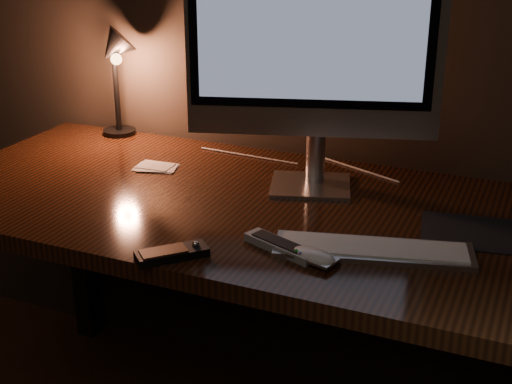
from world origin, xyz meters
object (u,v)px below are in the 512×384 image
at_px(monitor, 314,37).
at_px(media_remote, 172,253).
at_px(keyboard, 373,249).
at_px(tv_remote, 281,246).
at_px(mouse, 313,258).
at_px(desk, 256,238).
at_px(desk_lamp, 115,63).

xyz_separation_m(monitor, media_remote, (-0.12, -0.47, -0.36)).
xyz_separation_m(keyboard, tv_remote, (-0.17, -0.06, 0.00)).
bearing_deg(mouse, keyboard, 56.39).
relative_size(monitor, media_remote, 4.46).
height_order(media_remote, tv_remote, media_remote).
xyz_separation_m(desk, media_remote, (-0.01, -0.40, 0.14)).
height_order(monitor, keyboard, monitor).
relative_size(media_remote, tv_remote, 0.80).
distance_m(monitor, keyboard, 0.52).
xyz_separation_m(monitor, mouse, (0.14, -0.37, -0.36)).
distance_m(mouse, desk_lamp, 0.99).
xyz_separation_m(mouse, media_remote, (-0.26, -0.09, 0.00)).
xyz_separation_m(monitor, keyboard, (0.24, -0.29, -0.36)).
distance_m(desk, desk_lamp, 0.69).
relative_size(keyboard, tv_remote, 2.28).
distance_m(keyboard, media_remote, 0.40).
relative_size(monitor, tv_remote, 3.58).
bearing_deg(desk_lamp, desk, -0.67).
relative_size(keyboard, desk_lamp, 1.19).
xyz_separation_m(keyboard, media_remote, (-0.36, -0.18, 0.00)).
height_order(keyboard, mouse, mouse).
distance_m(desk, mouse, 0.42).
height_order(desk, tv_remote, tv_remote).
bearing_deg(mouse, monitor, 125.59).
bearing_deg(tv_remote, mouse, 4.94).
height_order(desk, mouse, mouse).
xyz_separation_m(desk, tv_remote, (0.18, -0.28, 0.14)).
distance_m(keyboard, desk_lamp, 1.03).
xyz_separation_m(media_remote, desk_lamp, (-0.54, 0.63, 0.22)).
height_order(desk, desk_lamp, desk_lamp).
distance_m(media_remote, desk_lamp, 0.86).
bearing_deg(monitor, media_remote, -122.14).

